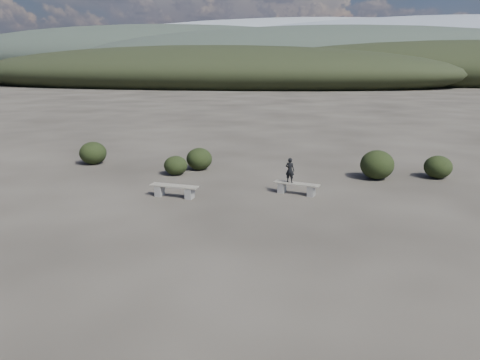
# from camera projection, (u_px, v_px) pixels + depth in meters

# --- Properties ---
(ground) EXTENTS (1200.00, 1200.00, 0.00)m
(ground) POSITION_uv_depth(u_px,v_px,m) (218.00, 246.00, 13.58)
(ground) COLOR #2B2722
(ground) RESTS_ON ground
(bench_left) EXTENTS (1.98, 0.64, 0.49)m
(bench_left) POSITION_uv_depth(u_px,v_px,m) (174.00, 190.00, 18.38)
(bench_left) COLOR slate
(bench_left) RESTS_ON ground
(bench_right) EXTENTS (1.90, 0.82, 0.46)m
(bench_right) POSITION_uv_depth(u_px,v_px,m) (296.00, 187.00, 18.78)
(bench_right) COLOR slate
(bench_right) RESTS_ON ground
(seated_person) EXTENTS (0.42, 0.33, 1.01)m
(seated_person) POSITION_uv_depth(u_px,v_px,m) (290.00, 170.00, 18.73)
(seated_person) COLOR black
(seated_person) RESTS_ON bench_right
(shrub_a) EXTENTS (1.10, 1.10, 0.90)m
(shrub_a) POSITION_uv_depth(u_px,v_px,m) (176.00, 165.00, 22.00)
(shrub_a) COLOR black
(shrub_a) RESTS_ON ground
(shrub_b) EXTENTS (1.26, 1.26, 1.08)m
(shrub_b) POSITION_uv_depth(u_px,v_px,m) (199.00, 159.00, 23.03)
(shrub_b) COLOR black
(shrub_b) RESTS_ON ground
(shrub_d) EXTENTS (1.51, 1.51, 1.32)m
(shrub_d) POSITION_uv_depth(u_px,v_px,m) (377.00, 165.00, 21.17)
(shrub_d) COLOR black
(shrub_d) RESTS_ON ground
(shrub_e) EXTENTS (1.25, 1.25, 1.04)m
(shrub_e) POSITION_uv_depth(u_px,v_px,m) (438.00, 167.00, 21.35)
(shrub_e) COLOR black
(shrub_e) RESTS_ON ground
(shrub_f) EXTENTS (1.38, 1.38, 1.17)m
(shrub_f) POSITION_uv_depth(u_px,v_px,m) (93.00, 153.00, 24.30)
(shrub_f) COLOR black
(shrub_f) RESTS_ON ground
(mountain_ridges) EXTENTS (500.00, 400.00, 56.00)m
(mountain_ridges) POSITION_uv_depth(u_px,v_px,m) (317.00, 54.00, 335.11)
(mountain_ridges) COLOR black
(mountain_ridges) RESTS_ON ground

